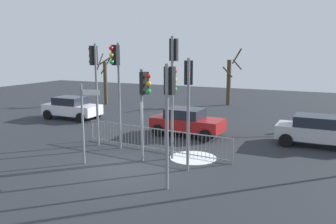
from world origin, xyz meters
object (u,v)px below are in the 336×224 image
object	(u,v)px
traffic_light_mid_right	(116,72)
bare_tree_centre	(105,80)
traffic_light_rear_left	(144,95)
car_white_mid	(72,107)
traffic_light_rear_right	(188,89)
direction_sign_post	(84,120)
traffic_light_foreground_left	(174,70)
car_silver_trailing	(317,130)
car_red_near	(187,122)
traffic_light_mid_left	(169,98)
bare_tree_left	(229,80)
traffic_light_foreground_right	(94,72)

from	to	relation	value
traffic_light_mid_right	bare_tree_centre	distance (m)	14.03
traffic_light_mid_right	traffic_light_rear_left	bearing A→B (deg)	165.02
traffic_light_rear_left	bare_tree_centre	world-z (taller)	bare_tree_centre
car_white_mid	bare_tree_centre	bearing A→B (deg)	103.87
traffic_light_rear_right	car_white_mid	xyz separation A→B (m)	(-10.77, 6.11, -2.38)
car_white_mid	bare_tree_centre	distance (m)	6.58
direction_sign_post	traffic_light_rear_left	bearing A→B (deg)	10.70
traffic_light_foreground_left	car_silver_trailing	size ratio (longest dim) A/B	1.34
traffic_light_mid_right	bare_tree_centre	world-z (taller)	traffic_light_mid_right
traffic_light_rear_left	car_white_mid	distance (m)	10.86
traffic_light_rear_right	car_silver_trailing	size ratio (longest dim) A/B	1.12
car_white_mid	traffic_light_rear_right	bearing A→B (deg)	-30.15
traffic_light_rear_right	car_red_near	distance (m)	5.92
traffic_light_rear_right	direction_sign_post	size ratio (longest dim) A/B	1.31
traffic_light_rear_right	direction_sign_post	bearing A→B (deg)	172.49
car_white_mid	car_silver_trailing	size ratio (longest dim) A/B	1.00
traffic_light_mid_left	car_silver_trailing	xyz separation A→B (m)	(4.24, 7.75, -2.28)
car_red_near	car_silver_trailing	distance (m)	6.49
car_white_mid	car_silver_trailing	distance (m)	15.17
bare_tree_left	car_silver_trailing	bearing A→B (deg)	-55.75
direction_sign_post	traffic_light_rear_right	bearing A→B (deg)	-4.55
traffic_light_foreground_left	traffic_light_foreground_right	xyz separation A→B (m)	(-4.27, 0.38, -0.19)
traffic_light_foreground_left	traffic_light_mid_left	bearing A→B (deg)	-70.31
traffic_light_rear_left	car_red_near	xyz separation A→B (m)	(-0.10, 4.91, -2.02)
bare_tree_left	traffic_light_rear_right	bearing A→B (deg)	-80.17
direction_sign_post	car_white_mid	bearing A→B (deg)	112.56
traffic_light_foreground_right	car_white_mid	bearing A→B (deg)	71.17
traffic_light_mid_left	car_white_mid	size ratio (longest dim) A/B	1.09
traffic_light_mid_right	bare_tree_centre	bearing A→B (deg)	-38.82
traffic_light_rear_right	traffic_light_mid_left	world-z (taller)	traffic_light_rear_right
traffic_light_mid_left	bare_tree_centre	size ratio (longest dim) A/B	0.98
traffic_light_foreground_right	traffic_light_mid_right	bearing A→B (deg)	-77.30
traffic_light_foreground_right	car_red_near	xyz separation A→B (m)	(3.30, 3.56, -2.78)
traffic_light_rear_left	car_red_near	bearing A→B (deg)	-160.34
traffic_light_foreground_left	traffic_light_rear_left	world-z (taller)	traffic_light_foreground_left
traffic_light_foreground_right	direction_sign_post	distance (m)	3.39
traffic_light_rear_right	bare_tree_left	distance (m)	16.62
traffic_light_rear_left	traffic_light_mid_right	size ratio (longest dim) A/B	0.78
car_red_near	bare_tree_centre	bearing A→B (deg)	146.97
traffic_light_mid_right	traffic_light_rear_right	distance (m)	4.18
traffic_light_foreground_left	direction_sign_post	distance (m)	4.14
car_red_near	traffic_light_foreground_right	bearing A→B (deg)	-130.48
traffic_light_foreground_left	traffic_light_mid_right	bearing A→B (deg)	174.64
traffic_light_rear_left	traffic_light_rear_right	bearing A→B (deg)	105.36
traffic_light_foreground_left	traffic_light_mid_right	xyz separation A→B (m)	(-2.89, 0.16, -0.16)
traffic_light_mid_right	car_silver_trailing	size ratio (longest dim) A/B	1.28
traffic_light_mid_left	car_white_mid	bearing A→B (deg)	152.56
traffic_light_foreground_left	direction_sign_post	bearing A→B (deg)	-145.06
traffic_light_rear_right	bare_tree_centre	size ratio (longest dim) A/B	1.01
car_silver_trailing	traffic_light_rear_left	bearing A→B (deg)	-137.56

